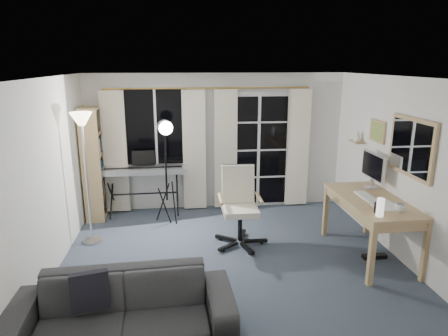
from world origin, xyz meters
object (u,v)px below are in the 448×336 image
at_px(bookshelf, 93,165).
at_px(keyboard_piano, 144,171).
at_px(office_chair, 239,198).
at_px(desk, 372,206).
at_px(torchiere_lamp, 83,139).
at_px(studio_light, 165,140).
at_px(sofa, 122,301).
at_px(monitor, 373,167).
at_px(mug, 401,207).

bearing_deg(bookshelf, keyboard_piano, -11.21).
relative_size(office_chair, desk, 0.74).
distance_m(torchiere_lamp, studio_light, 1.25).
bearing_deg(sofa, office_chair, 52.52).
xyz_separation_m(torchiere_lamp, studio_light, (1.11, 0.57, -0.14)).
height_order(keyboard_piano, monitor, monitor).
bearing_deg(desk, sofa, -156.97).
height_order(desk, monitor, monitor).
xyz_separation_m(torchiere_lamp, office_chair, (2.16, -0.21, -0.87)).
xyz_separation_m(office_chair, monitor, (1.89, -0.19, 0.46)).
bearing_deg(sofa, keyboard_piano, 88.10).
relative_size(keyboard_piano, monitor, 2.44).
xyz_separation_m(studio_light, desk, (2.75, -1.43, -0.68)).
xyz_separation_m(bookshelf, studio_light, (1.25, -0.56, 0.51)).
xyz_separation_m(studio_light, monitor, (2.94, -0.98, -0.27)).
xyz_separation_m(keyboard_piano, mug, (3.25, -2.36, 0.10)).
xyz_separation_m(torchiere_lamp, monitor, (4.05, -0.41, -0.41)).
xyz_separation_m(monitor, sofa, (-3.30, -1.83, -0.72)).
distance_m(bookshelf, monitor, 4.48).
bearing_deg(torchiere_lamp, office_chair, -5.61).
bearing_deg(studio_light, office_chair, -50.20).
height_order(monitor, mug, monitor).
height_order(keyboard_piano, mug, keyboard_piano).
height_order(bookshelf, sofa, bookshelf).
height_order(bookshelf, desk, bookshelf).
height_order(desk, sofa, desk).
xyz_separation_m(torchiere_lamp, sofa, (0.75, -2.24, -1.13)).
relative_size(keyboard_piano, sofa, 0.68).
height_order(keyboard_piano, studio_light, studio_light).
relative_size(bookshelf, office_chair, 1.66).
bearing_deg(sofa, torchiere_lamp, 105.84).
distance_m(studio_light, mug, 3.48).
relative_size(bookshelf, desk, 1.22).
distance_m(studio_light, monitor, 3.12).
bearing_deg(torchiere_lamp, keyboard_piano, 55.01).
distance_m(office_chair, desk, 1.82).
bearing_deg(mug, office_chair, 147.50).
height_order(office_chair, desk, office_chair).
bearing_deg(bookshelf, torchiere_lamp, -85.41).
bearing_deg(torchiere_lamp, studio_light, 27.45).
bearing_deg(studio_light, desk, -40.90).
relative_size(office_chair, sofa, 0.54).
bearing_deg(mug, keyboard_piano, 143.95).
distance_m(bookshelf, sofa, 3.52).
distance_m(office_chair, monitor, 1.96).
bearing_deg(keyboard_piano, monitor, -24.16).
bearing_deg(desk, bookshelf, 152.60).
distance_m(desk, monitor, 0.64).
xyz_separation_m(bookshelf, monitor, (4.20, -1.54, 0.24)).
relative_size(keyboard_piano, office_chair, 1.27).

